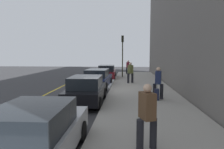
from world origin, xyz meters
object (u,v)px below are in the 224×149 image
at_px(parked_car_black, 86,90).
at_px(traffic_light_pole, 123,49).
at_px(parked_car_silver, 35,135).
at_px(pedestrian_brown_coat, 147,115).
at_px(parked_car_maroon, 107,72).
at_px(pedestrian_navy_coat, 158,82).
at_px(parked_car_navy, 98,78).
at_px(rolling_suitcase, 157,94).
at_px(pedestrian_burgundy_coat, 128,67).
at_px(pedestrian_olive_coat, 130,72).

height_order(parked_car_black, traffic_light_pole, traffic_light_pole).
height_order(parked_car_silver, pedestrian_brown_coat, pedestrian_brown_coat).
xyz_separation_m(parked_car_maroon, pedestrian_brown_coat, (-16.65, -2.72, 0.34)).
bearing_deg(parked_car_silver, pedestrian_navy_coat, -29.26).
bearing_deg(parked_car_silver, parked_car_navy, 0.64).
bearing_deg(rolling_suitcase, parked_car_silver, 150.15).
bearing_deg(traffic_light_pole, pedestrian_navy_coat, -168.32).
bearing_deg(pedestrian_navy_coat, rolling_suitcase, 162.35).
xyz_separation_m(pedestrian_navy_coat, rolling_suitcase, (-0.38, 0.12, -0.65)).
height_order(parked_car_maroon, pedestrian_navy_coat, pedestrian_navy_coat).
xyz_separation_m(parked_car_navy, parked_car_maroon, (5.86, -0.16, -0.00)).
xyz_separation_m(parked_car_black, pedestrian_burgundy_coat, (15.42, -2.35, 0.33)).
bearing_deg(rolling_suitcase, pedestrian_navy_coat, -17.65).
distance_m(parked_car_maroon, pedestrian_brown_coat, 16.87).
distance_m(parked_car_navy, pedestrian_navy_coat, 6.03).
bearing_deg(pedestrian_navy_coat, parked_car_navy, 43.31).
bearing_deg(parked_car_navy, pedestrian_brown_coat, -165.05).
relative_size(parked_car_navy, pedestrian_burgundy_coat, 2.75).
bearing_deg(pedestrian_brown_coat, traffic_light_pole, 3.43).
relative_size(parked_car_silver, pedestrian_brown_coat, 2.41).
height_order(traffic_light_pole, rolling_suitcase, traffic_light_pole).
bearing_deg(parked_car_black, pedestrian_olive_coat, -19.31).
height_order(parked_car_navy, pedestrian_burgundy_coat, pedestrian_burgundy_coat).
bearing_deg(pedestrian_burgundy_coat, parked_car_black, 171.33).
xyz_separation_m(pedestrian_burgundy_coat, pedestrian_olive_coat, (-8.24, -0.16, 0.04)).
bearing_deg(pedestrian_burgundy_coat, rolling_suitcase, -174.17).
distance_m(parked_car_navy, pedestrian_olive_coat, 3.30).
xyz_separation_m(traffic_light_pole, rolling_suitcase, (-11.49, -2.18, -2.77)).
bearing_deg(parked_car_black, parked_car_maroon, -0.19).
bearing_deg(rolling_suitcase, parked_car_maroon, 19.88).
xyz_separation_m(parked_car_maroon, traffic_light_pole, (0.87, -1.67, 2.47)).
bearing_deg(parked_car_navy, traffic_light_pole, -15.20).
relative_size(pedestrian_burgundy_coat, pedestrian_olive_coat, 0.95).
bearing_deg(parked_car_maroon, pedestrian_brown_coat, -170.73).
relative_size(pedestrian_brown_coat, pedestrian_navy_coat, 0.98).
relative_size(parked_car_navy, traffic_light_pole, 1.05).
bearing_deg(pedestrian_burgundy_coat, parked_car_navy, 166.32).
distance_m(pedestrian_olive_coat, rolling_suitcase, 6.87).
height_order(parked_car_black, parked_car_maroon, same).
xyz_separation_m(parked_car_maroon, rolling_suitcase, (-10.62, -3.84, -0.29)).
height_order(pedestrian_olive_coat, rolling_suitcase, pedestrian_olive_coat).
bearing_deg(parked_car_navy, pedestrian_olive_coat, -53.71).
xyz_separation_m(parked_car_black, traffic_light_pole, (11.97, -1.70, 2.47)).
bearing_deg(pedestrian_burgundy_coat, traffic_light_pole, 169.35).
bearing_deg(pedestrian_brown_coat, pedestrian_burgundy_coat, 1.10).
bearing_deg(parked_car_black, parked_car_navy, 1.38).
distance_m(parked_car_maroon, pedestrian_navy_coat, 10.98).
relative_size(traffic_light_pole, rolling_suitcase, 4.65).
bearing_deg(pedestrian_olive_coat, rolling_suitcase, -168.51).
bearing_deg(rolling_suitcase, parked_car_navy, 40.07).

